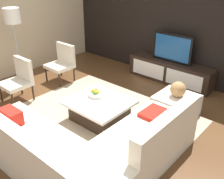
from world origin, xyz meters
name	(u,v)px	position (x,y,z in m)	size (l,w,h in m)	color
ground_plane	(100,124)	(0.00, 0.00, 0.00)	(14.00, 14.00, 0.00)	brown
feature_wall_back	(182,20)	(0.00, 2.70, 1.40)	(6.40, 0.12, 2.80)	black
side_wall_left	(4,18)	(-3.20, 0.20, 1.40)	(0.12, 5.20, 2.80)	beige
area_rug	(96,121)	(-0.10, 0.00, 0.01)	(3.18, 2.77, 0.01)	tan
media_console	(170,72)	(0.00, 2.40, 0.25)	(2.03, 0.46, 0.50)	black
television	(172,48)	(0.00, 2.40, 0.83)	(0.96, 0.06, 0.65)	black
sectional_couch	(84,148)	(0.53, -0.88, 0.28)	(2.54, 2.39, 0.82)	beige
coffee_table	(100,110)	(-0.10, 0.10, 0.20)	(1.04, 0.95, 0.38)	black
accent_chair_near	(19,78)	(-1.86, -0.39, 0.49)	(0.53, 0.54, 0.87)	black
floor_lamp	(12,20)	(-2.57, 0.05, 1.46)	(0.34, 0.34, 1.72)	#A5A5AA
ottoman	(176,106)	(0.86, 1.13, 0.20)	(0.70, 0.70, 0.40)	beige
fruit_bowl	(96,93)	(-0.28, 0.20, 0.43)	(0.28, 0.28, 0.14)	silver
accent_chair_far	(62,61)	(-1.97, 0.80, 0.49)	(0.57, 0.52, 0.87)	black
decorative_ball	(178,89)	(0.86, 1.13, 0.54)	(0.28, 0.28, 0.28)	#AD8451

